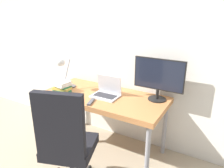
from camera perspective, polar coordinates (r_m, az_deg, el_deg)
ground_plane at (r=2.78m, az=-5.89°, el=-19.97°), size 12.00×12.00×0.00m
wall_back at (r=2.82m, az=2.30°, el=10.16°), size 8.00×0.05×2.60m
desk at (r=2.66m, az=-2.04°, el=-4.33°), size 1.50×0.70×0.75m
laptop at (r=2.59m, az=-1.45°, el=-2.15°), size 0.32×0.23×0.24m
monitor at (r=2.48m, az=12.10°, el=1.80°), size 0.57×0.21×0.48m
desk_lamp at (r=2.76m, az=-12.81°, el=4.63°), size 0.11×0.28×0.43m
office_chair at (r=2.08m, az=-11.99°, el=-14.18°), size 0.61×0.60×1.13m
book_stack at (r=2.78m, az=-12.89°, el=-0.66°), size 0.24×0.21×0.14m
tv_remote at (r=2.44m, az=-5.53°, el=-4.67°), size 0.08×0.17×0.02m
game_controller at (r=2.66m, az=-11.81°, el=-2.68°), size 0.14×0.09×0.04m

